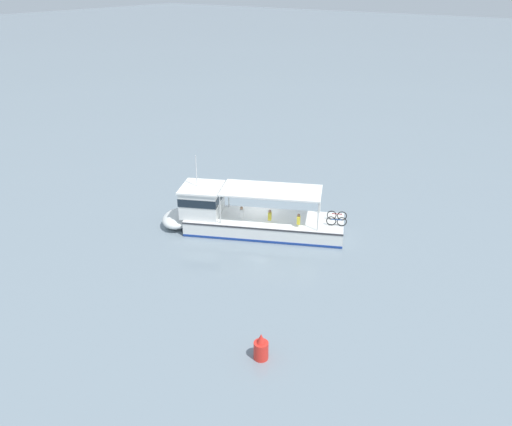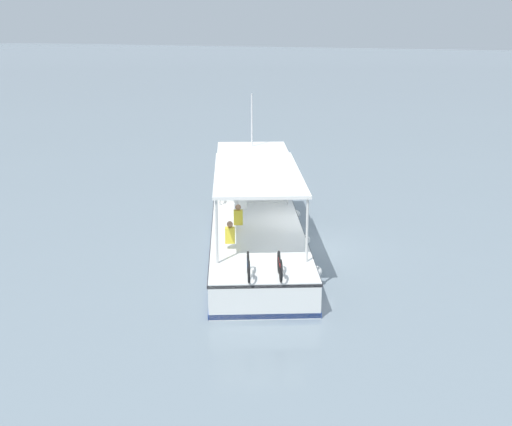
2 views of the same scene
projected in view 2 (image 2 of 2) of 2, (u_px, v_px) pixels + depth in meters
name	position (u px, v px, depth m)	size (l,w,h in m)	color
ground_plane	(298.00, 248.00, 24.11)	(400.00, 400.00, 0.00)	gray
ferry_main	(255.00, 215.00, 24.68)	(8.30, 12.79, 5.32)	white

